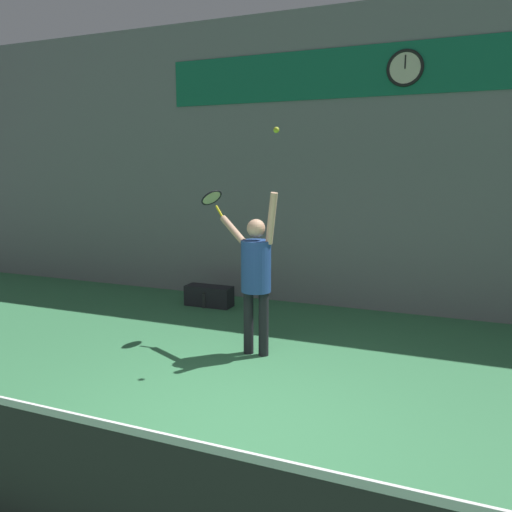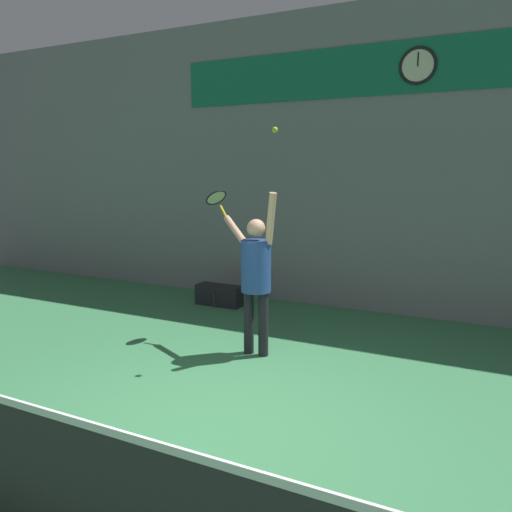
{
  "view_description": "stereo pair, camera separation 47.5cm",
  "coord_description": "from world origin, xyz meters",
  "px_view_note": "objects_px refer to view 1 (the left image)",
  "views": [
    {
      "loc": [
        1.82,
        -3.8,
        2.38
      ],
      "look_at": [
        -0.49,
        1.96,
        1.3
      ],
      "focal_mm": 35.0,
      "sensor_mm": 36.0,
      "label": 1
    },
    {
      "loc": [
        2.25,
        -3.61,
        2.38
      ],
      "look_at": [
        -0.49,
        1.96,
        1.3
      ],
      "focal_mm": 35.0,
      "sensor_mm": 36.0,
      "label": 2
    }
  ],
  "objects_px": {
    "tennis_player": "(256,271)",
    "tennis_racket": "(212,199)",
    "tennis_ball": "(276,130)",
    "equipment_bag": "(209,296)",
    "scoreboard_clock": "(405,68)",
    "water_bottle": "(204,301)"
  },
  "relations": [
    {
      "from": "tennis_ball",
      "to": "equipment_bag",
      "type": "distance_m",
      "value": 3.85
    },
    {
      "from": "scoreboard_clock",
      "to": "tennis_racket",
      "type": "relative_size",
      "value": 1.35
    },
    {
      "from": "water_bottle",
      "to": "tennis_player",
      "type": "bearing_deg",
      "value": -46.05
    },
    {
      "from": "tennis_ball",
      "to": "water_bottle",
      "type": "bearing_deg",
      "value": 136.87
    },
    {
      "from": "tennis_ball",
      "to": "tennis_racket",
      "type": "bearing_deg",
      "value": 152.86
    },
    {
      "from": "tennis_player",
      "to": "equipment_bag",
      "type": "bearing_deg",
      "value": 131.2
    },
    {
      "from": "tennis_player",
      "to": "tennis_racket",
      "type": "bearing_deg",
      "value": 150.97
    },
    {
      "from": "scoreboard_clock",
      "to": "tennis_ball",
      "type": "distance_m",
      "value": 3.17
    },
    {
      "from": "scoreboard_clock",
      "to": "tennis_racket",
      "type": "bearing_deg",
      "value": -136.55
    },
    {
      "from": "tennis_player",
      "to": "water_bottle",
      "type": "height_order",
      "value": "tennis_player"
    },
    {
      "from": "tennis_ball",
      "to": "water_bottle",
      "type": "xyz_separation_m",
      "value": [
        -1.96,
        1.84,
        -2.71
      ]
    },
    {
      "from": "tennis_ball",
      "to": "tennis_player",
      "type": "bearing_deg",
      "value": 158.28
    },
    {
      "from": "tennis_player",
      "to": "tennis_ball",
      "type": "distance_m",
      "value": 1.76
    },
    {
      "from": "tennis_player",
      "to": "scoreboard_clock",
      "type": "bearing_deg",
      "value": 61.17
    },
    {
      "from": "tennis_racket",
      "to": "tennis_ball",
      "type": "bearing_deg",
      "value": -27.14
    },
    {
      "from": "tennis_ball",
      "to": "equipment_bag",
      "type": "height_order",
      "value": "tennis_ball"
    },
    {
      "from": "tennis_player",
      "to": "equipment_bag",
      "type": "relative_size",
      "value": 2.52
    },
    {
      "from": "water_bottle",
      "to": "equipment_bag",
      "type": "bearing_deg",
      "value": 83.97
    },
    {
      "from": "tennis_racket",
      "to": "water_bottle",
      "type": "distance_m",
      "value": 2.38
    },
    {
      "from": "tennis_player",
      "to": "equipment_bag",
      "type": "xyz_separation_m",
      "value": [
        -1.64,
        1.87,
        -0.93
      ]
    },
    {
      "from": "tennis_ball",
      "to": "equipment_bag",
      "type": "bearing_deg",
      "value": 134.31
    },
    {
      "from": "tennis_racket",
      "to": "scoreboard_clock",
      "type": "bearing_deg",
      "value": 43.45
    }
  ]
}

